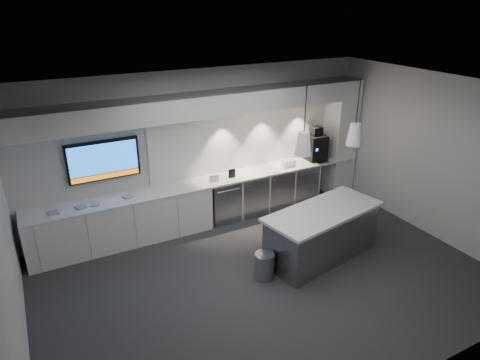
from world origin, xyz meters
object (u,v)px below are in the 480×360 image
bin (264,266)px  coffee_machine (315,146)px  island (322,233)px  wall_tv (103,160)px

bin → coffee_machine: bearing=40.3°
island → bin: (-1.19, -0.09, -0.23)m
wall_tv → coffee_machine: size_ratio=1.71×
island → bin: size_ratio=5.07×
wall_tv → island: bearing=-37.1°
wall_tv → island: (3.07, -2.32, -1.11)m
wall_tv → coffee_machine: wall_tv is taller
bin → island: bearing=4.3°
coffee_machine → wall_tv: bearing=-179.1°
wall_tv → coffee_machine: bearing=-3.2°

